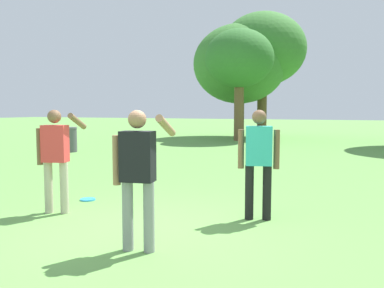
{
  "coord_description": "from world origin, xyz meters",
  "views": [
    {
      "loc": [
        2.64,
        -4.54,
        1.65
      ],
      "look_at": [
        -0.28,
        2.39,
        1.0
      ],
      "focal_mm": 37.87,
      "sensor_mm": 36.0,
      "label": 1
    }
  ],
  "objects_px": {
    "frisbee": "(88,199)",
    "trash_can_beside_table": "(70,139)",
    "person_bystander": "(138,169)",
    "tree_far_right": "(263,50)",
    "person_thrower": "(56,153)",
    "tree_broad_center": "(239,59)",
    "person_catcher": "(259,157)",
    "tree_tall_left": "(240,64)"
  },
  "relations": [
    {
      "from": "frisbee",
      "to": "trash_can_beside_table",
      "type": "xyz_separation_m",
      "value": [
        -5.82,
        6.54,
        0.47
      ]
    },
    {
      "from": "person_bystander",
      "to": "tree_far_right",
      "type": "bearing_deg",
      "value": 99.08
    },
    {
      "from": "person_thrower",
      "to": "tree_far_right",
      "type": "bearing_deg",
      "value": 93.31
    },
    {
      "from": "trash_can_beside_table",
      "to": "tree_broad_center",
      "type": "xyz_separation_m",
      "value": [
        4.43,
        7.91,
        3.71
      ]
    },
    {
      "from": "person_catcher",
      "to": "person_bystander",
      "type": "height_order",
      "value": "same"
    },
    {
      "from": "trash_can_beside_table",
      "to": "frisbee",
      "type": "bearing_deg",
      "value": -48.34
    },
    {
      "from": "person_bystander",
      "to": "trash_can_beside_table",
      "type": "xyz_separation_m",
      "value": [
        -8.02,
        8.46,
        -0.48
      ]
    },
    {
      "from": "person_thrower",
      "to": "frisbee",
      "type": "relative_size",
      "value": 5.98
    },
    {
      "from": "tree_far_right",
      "to": "tree_broad_center",
      "type": "bearing_deg",
      "value": -96.8
    },
    {
      "from": "frisbee",
      "to": "trash_can_beside_table",
      "type": "height_order",
      "value": "trash_can_beside_table"
    },
    {
      "from": "person_thrower",
      "to": "frisbee",
      "type": "bearing_deg",
      "value": 97.04
    },
    {
      "from": "person_bystander",
      "to": "frisbee",
      "type": "relative_size",
      "value": 5.98
    },
    {
      "from": "frisbee",
      "to": "tree_tall_left",
      "type": "height_order",
      "value": "tree_tall_left"
    },
    {
      "from": "tree_far_right",
      "to": "person_bystander",
      "type": "bearing_deg",
      "value": -80.92
    },
    {
      "from": "person_thrower",
      "to": "trash_can_beside_table",
      "type": "xyz_separation_m",
      "value": [
        -5.94,
        7.47,
        -0.48
      ]
    },
    {
      "from": "frisbee",
      "to": "tree_tall_left",
      "type": "relative_size",
      "value": 0.04
    },
    {
      "from": "tree_broad_center",
      "to": "frisbee",
      "type": "bearing_deg",
      "value": -84.51
    },
    {
      "from": "person_catcher",
      "to": "person_thrower",
      "type": "bearing_deg",
      "value": -164.35
    },
    {
      "from": "person_bystander",
      "to": "trash_can_beside_table",
      "type": "relative_size",
      "value": 1.71
    },
    {
      "from": "person_catcher",
      "to": "trash_can_beside_table",
      "type": "relative_size",
      "value": 1.71
    },
    {
      "from": "tree_tall_left",
      "to": "tree_far_right",
      "type": "relative_size",
      "value": 0.9
    },
    {
      "from": "trash_can_beside_table",
      "to": "tree_tall_left",
      "type": "bearing_deg",
      "value": 70.86
    },
    {
      "from": "trash_can_beside_table",
      "to": "tree_tall_left",
      "type": "distance_m",
      "value": 11.82
    },
    {
      "from": "person_catcher",
      "to": "tree_far_right",
      "type": "height_order",
      "value": "tree_far_right"
    },
    {
      "from": "person_catcher",
      "to": "person_bystander",
      "type": "bearing_deg",
      "value": -117.47
    },
    {
      "from": "tree_broad_center",
      "to": "tree_far_right",
      "type": "distance_m",
      "value": 3.6
    },
    {
      "from": "person_bystander",
      "to": "trash_can_beside_table",
      "type": "bearing_deg",
      "value": 133.44
    },
    {
      "from": "tree_tall_left",
      "to": "frisbee",
      "type": "bearing_deg",
      "value": -82.86
    },
    {
      "from": "tree_far_right",
      "to": "trash_can_beside_table",
      "type": "bearing_deg",
      "value": -113.1
    },
    {
      "from": "tree_far_right",
      "to": "person_catcher",
      "type": "bearing_deg",
      "value": -77.05
    },
    {
      "from": "frisbee",
      "to": "tree_broad_center",
      "type": "height_order",
      "value": "tree_broad_center"
    },
    {
      "from": "person_bystander",
      "to": "frisbee",
      "type": "xyz_separation_m",
      "value": [
        -2.19,
        1.92,
        -0.95
      ]
    },
    {
      "from": "person_catcher",
      "to": "tree_broad_center",
      "type": "relative_size",
      "value": 0.28
    },
    {
      "from": "tree_tall_left",
      "to": "tree_far_right",
      "type": "xyz_separation_m",
      "value": [
        1.17,
        0.77,
        0.87
      ]
    },
    {
      "from": "trash_can_beside_table",
      "to": "tree_broad_center",
      "type": "bearing_deg",
      "value": 60.71
    },
    {
      "from": "person_catcher",
      "to": "frisbee",
      "type": "bearing_deg",
      "value": 178.72
    },
    {
      "from": "person_bystander",
      "to": "trash_can_beside_table",
      "type": "distance_m",
      "value": 11.67
    },
    {
      "from": "frisbee",
      "to": "tree_far_right",
      "type": "height_order",
      "value": "tree_far_right"
    },
    {
      "from": "tree_tall_left",
      "to": "tree_broad_center",
      "type": "height_order",
      "value": "tree_tall_left"
    },
    {
      "from": "person_catcher",
      "to": "tree_far_right",
      "type": "xyz_separation_m",
      "value": [
        -4.13,
        17.97,
        4.17
      ]
    },
    {
      "from": "person_bystander",
      "to": "tree_tall_left",
      "type": "relative_size",
      "value": 0.25
    },
    {
      "from": "person_thrower",
      "to": "person_catcher",
      "type": "bearing_deg",
      "value": 15.65
    }
  ]
}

